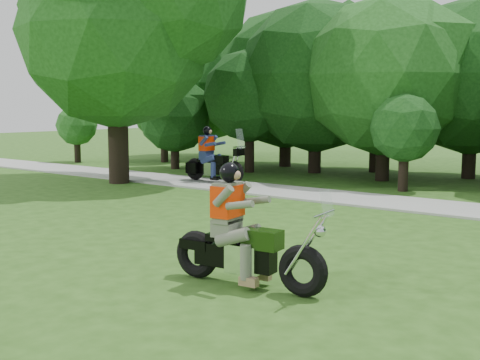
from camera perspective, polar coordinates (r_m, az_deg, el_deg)
The scene contains 5 objects.
ground at distance 9.03m, azimuth 1.67°, elevation -9.54°, with size 100.00×100.00×0.00m, color #2A5016.
walkway at distance 16.05m, azimuth 18.69°, elevation -2.50°, with size 60.00×2.20×0.06m, color #969691.
big_tree_west at distance 21.12m, azimuth -11.08°, elevation 15.52°, with size 8.64×6.56×9.96m.
chopper_motorcycle at distance 8.65m, azimuth 0.01°, elevation -5.79°, with size 2.49×0.74×1.78m.
touring_motorcycle at distance 20.26m, azimuth -2.82°, elevation 1.77°, with size 2.44×0.69×1.86m.
Camera 1 is at (5.07, -7.02, 2.56)m, focal length 45.00 mm.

